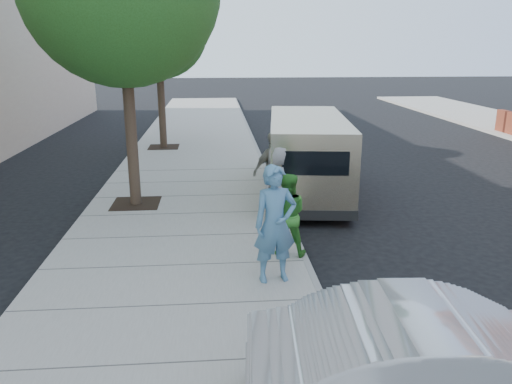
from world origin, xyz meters
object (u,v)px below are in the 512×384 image
person_green_shirt (287,215)px  tree_far (159,24)px  sedan (452,371)px  person_officer (275,224)px  person_striped_polo (274,171)px  van (307,154)px  person_gray_shirt (279,183)px  parking_meter (287,192)px

person_green_shirt → tree_far: bearing=-67.3°
sedan → person_officer: person_officer is taller
sedan → person_striped_polo: 7.53m
tree_far → person_green_shirt: tree_far is taller
tree_far → sedan: 16.87m
person_officer → van: bearing=64.6°
van → person_officer: bearing=-98.9°
person_gray_shirt → person_officer: bearing=42.9°
person_officer → person_striped_polo: person_officer is taller
person_striped_polo → tree_far: bearing=-89.5°
person_officer → person_striped_polo: (0.46, 3.97, -0.05)m
tree_far → sedan: tree_far is taller
person_officer → person_striped_polo: size_ratio=1.05×
parking_meter → person_gray_shirt: size_ratio=0.74×
sedan → person_green_shirt: 4.70m
parking_meter → van: (1.06, 3.49, 0.05)m
van → person_officer: 5.82m
parking_meter → van: bearing=88.1°
person_striped_polo → parking_meter: bearing=69.4°
sedan → person_gray_shirt: person_gray_shirt is taller
sedan → person_gray_shirt: bearing=12.4°
van → sedan: size_ratio=1.39×
van → person_gray_shirt: bearing=-106.8°
parking_meter → person_striped_polo: (-0.05, 1.86, 0.00)m
van → person_officer: (-1.57, -5.60, 0.00)m
person_gray_shirt → person_striped_polo: person_striped_polo is taller
van → person_gray_shirt: van is taller
parking_meter → person_officer: size_ratio=0.65×
van → sedan: (-0.10, -9.09, -0.44)m
van → person_green_shirt: 4.69m
parking_meter → sedan: 5.69m
person_green_shirt → person_officer: bearing=77.7°
person_green_shirt → parking_meter: bearing=-92.4°
person_gray_shirt → person_striped_polo: bearing=-128.6°
person_green_shirt → person_gray_shirt: 1.98m
sedan → person_officer: size_ratio=2.16×
tree_far → person_striped_polo: (3.45, -8.27, -3.77)m
person_green_shirt → person_striped_polo: bearing=-86.1°
van → person_striped_polo: 1.98m
parking_meter → sedan: size_ratio=0.30×
tree_far → sedan: bearing=-74.1°
person_officer → person_gray_shirt: bearing=71.8°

